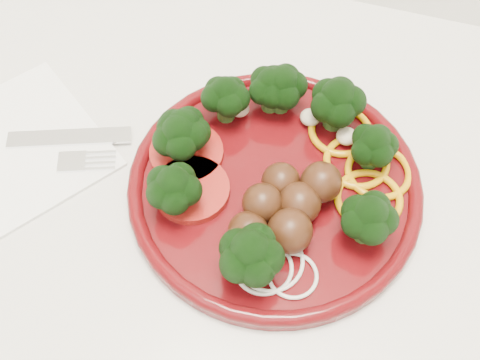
% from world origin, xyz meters
% --- Properties ---
extents(counter, '(2.40, 0.60, 0.90)m').
position_xyz_m(counter, '(0.00, 1.70, 0.45)').
color(counter, silver).
rests_on(counter, ground).
extents(plate, '(0.27, 0.27, 0.06)m').
position_xyz_m(plate, '(0.21, 1.73, 0.92)').
color(plate, '#46070A').
rests_on(plate, counter).
extents(napkin, '(0.23, 0.23, 0.00)m').
position_xyz_m(napkin, '(-0.04, 1.69, 0.90)').
color(napkin, white).
rests_on(napkin, counter).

